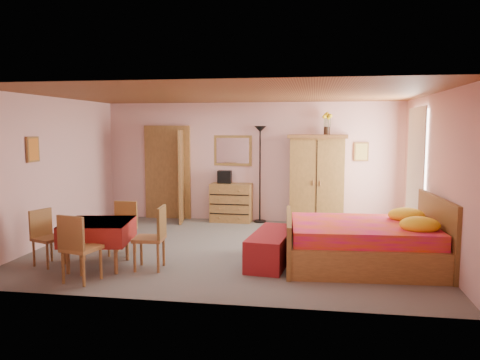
% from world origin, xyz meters
% --- Properties ---
extents(floor, '(6.50, 6.50, 0.00)m').
position_xyz_m(floor, '(0.00, 0.00, 0.00)').
color(floor, slate).
rests_on(floor, ground).
extents(ceiling, '(6.50, 6.50, 0.00)m').
position_xyz_m(ceiling, '(0.00, 0.00, 2.60)').
color(ceiling, brown).
rests_on(ceiling, wall_back).
extents(wall_back, '(6.50, 0.10, 2.60)m').
position_xyz_m(wall_back, '(0.00, 2.50, 1.30)').
color(wall_back, '#DFA7A1').
rests_on(wall_back, floor).
extents(wall_front, '(6.50, 0.10, 2.60)m').
position_xyz_m(wall_front, '(0.00, -2.50, 1.30)').
color(wall_front, '#DFA7A1').
rests_on(wall_front, floor).
extents(wall_left, '(0.10, 5.00, 2.60)m').
position_xyz_m(wall_left, '(-3.25, 0.00, 1.30)').
color(wall_left, '#DFA7A1').
rests_on(wall_left, floor).
extents(wall_right, '(0.10, 5.00, 2.60)m').
position_xyz_m(wall_right, '(3.25, 0.00, 1.30)').
color(wall_right, '#DFA7A1').
rests_on(wall_right, floor).
extents(doorway, '(1.06, 0.12, 2.15)m').
position_xyz_m(doorway, '(-1.90, 2.47, 1.02)').
color(doorway, '#9E6B35').
rests_on(doorway, floor).
extents(window, '(0.08, 1.40, 1.95)m').
position_xyz_m(window, '(3.21, 1.20, 1.45)').
color(window, white).
rests_on(window, wall_right).
extents(picture_left, '(0.04, 0.32, 0.42)m').
position_xyz_m(picture_left, '(-3.22, -0.60, 1.70)').
color(picture_left, orange).
rests_on(picture_left, wall_left).
extents(picture_back, '(0.30, 0.04, 0.40)m').
position_xyz_m(picture_back, '(2.35, 2.47, 1.55)').
color(picture_back, '#D8BF59').
rests_on(picture_back, wall_back).
extents(chest_of_drawers, '(0.90, 0.47, 0.84)m').
position_xyz_m(chest_of_drawers, '(-0.41, 2.29, 0.42)').
color(chest_of_drawers, olive).
rests_on(chest_of_drawers, floor).
extents(wall_mirror, '(0.85, 0.08, 0.67)m').
position_xyz_m(wall_mirror, '(-0.41, 2.50, 1.55)').
color(wall_mirror, white).
rests_on(wall_mirror, wall_back).
extents(stereo, '(0.30, 0.23, 0.28)m').
position_xyz_m(stereo, '(-0.56, 2.33, 0.98)').
color(stereo, black).
rests_on(stereo, chest_of_drawers).
extents(floor_lamp, '(0.33, 0.33, 2.09)m').
position_xyz_m(floor_lamp, '(0.22, 2.33, 1.04)').
color(floor_lamp, black).
rests_on(floor_lamp, floor).
extents(wardrobe, '(1.26, 0.71, 1.91)m').
position_xyz_m(wardrobe, '(1.45, 2.22, 0.95)').
color(wardrobe, olive).
rests_on(wardrobe, floor).
extents(sunflower_vase, '(0.19, 0.19, 0.46)m').
position_xyz_m(sunflower_vase, '(1.62, 2.26, 2.14)').
color(sunflower_vase, yellow).
rests_on(sunflower_vase, wardrobe).
extents(bed, '(2.38, 1.92, 1.05)m').
position_xyz_m(bed, '(2.09, -0.62, 0.53)').
color(bed, '#D61464').
rests_on(bed, floor).
extents(bench, '(0.70, 1.47, 0.47)m').
position_xyz_m(bench, '(0.75, -0.71, 0.24)').
color(bench, maroon).
rests_on(bench, floor).
extents(dining_table, '(1.07, 1.07, 0.69)m').
position_xyz_m(dining_table, '(-1.76, -1.33, 0.34)').
color(dining_table, maroon).
rests_on(dining_table, floor).
extents(chair_south, '(0.51, 0.51, 0.93)m').
position_xyz_m(chair_south, '(-1.69, -1.98, 0.46)').
color(chair_south, '#AE733B').
rests_on(chair_south, floor).
extents(chair_north, '(0.39, 0.39, 0.85)m').
position_xyz_m(chair_north, '(-1.69, -0.63, 0.43)').
color(chair_north, '#AF753B').
rests_on(chair_north, floor).
extents(chair_west, '(0.49, 0.49, 0.84)m').
position_xyz_m(chair_west, '(-2.53, -1.37, 0.42)').
color(chair_west, '#935B32').
rests_on(chair_west, floor).
extents(chair_east, '(0.45, 0.45, 0.93)m').
position_xyz_m(chair_east, '(-0.98, -1.31, 0.46)').
color(chair_east, '#9C6334').
rests_on(chair_east, floor).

